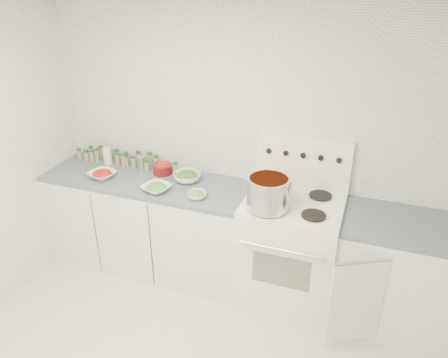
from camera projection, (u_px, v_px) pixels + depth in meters
room_walls at (164, 186)px, 2.26m from camera, size 3.54×3.04×2.52m
counter_left at (150, 223)px, 4.01m from camera, size 1.85×0.62×0.90m
stove at (290, 247)px, 3.58m from camera, size 0.76×0.70×1.36m
counter_right at (395, 274)px, 3.35m from camera, size 0.89×0.82×0.90m
stock_pot at (268, 192)px, 3.22m from camera, size 0.34×0.32×0.24m
bowl_tomato at (102, 174)px, 3.82m from camera, size 0.28×0.28×0.08m
bowl_snowpea at (156, 188)px, 3.59m from camera, size 0.28×0.28×0.08m
bowl_broccoli at (187, 176)px, 3.76m from camera, size 0.30×0.30×0.10m
bowl_zucchini at (197, 195)px, 3.49m from camera, size 0.21×0.21×0.06m
bowl_pepper at (163, 168)px, 3.89m from camera, size 0.17×0.17×0.11m
salt_canister at (108, 156)px, 4.07m from camera, size 0.09×0.09×0.16m
tin_can at (142, 162)px, 3.99m from camera, size 0.10×0.10×0.11m
spice_cluster at (120, 158)px, 4.07m from camera, size 1.04×0.16×0.14m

